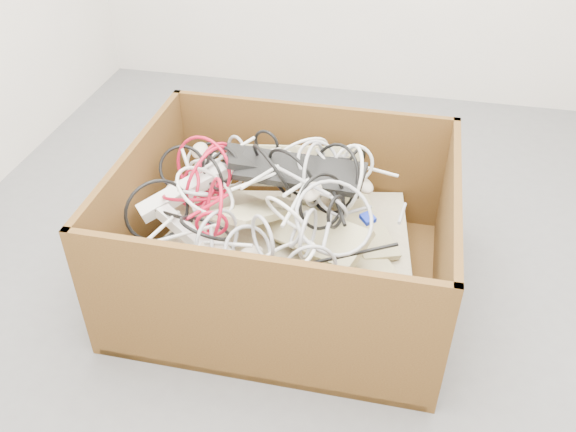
% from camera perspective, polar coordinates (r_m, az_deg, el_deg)
% --- Properties ---
extents(ground, '(3.00, 3.00, 0.00)m').
position_cam_1_polar(ground, '(2.43, 2.32, -3.62)').
color(ground, '#57575A').
rests_on(ground, ground).
extents(cardboard_box, '(1.10, 0.92, 0.52)m').
position_cam_1_polar(cardboard_box, '(2.21, -0.48, -3.61)').
color(cardboard_box, '#422A10').
rests_on(cardboard_box, ground).
extents(keyboard_pile, '(1.02, 0.83, 0.34)m').
position_cam_1_polar(keyboard_pile, '(2.15, 1.04, 0.01)').
color(keyboard_pile, '#C4BF8A').
rests_on(keyboard_pile, cardboard_box).
extents(mice_scatter, '(0.79, 0.62, 0.22)m').
position_cam_1_polar(mice_scatter, '(2.08, -2.41, 0.96)').
color(mice_scatter, '#C3B39D').
rests_on(mice_scatter, keyboard_pile).
extents(power_strip_left, '(0.28, 0.27, 0.14)m').
position_cam_1_polar(power_strip_left, '(2.18, -9.71, 2.31)').
color(power_strip_left, white).
rests_on(power_strip_left, keyboard_pile).
extents(power_strip_right, '(0.24, 0.17, 0.08)m').
position_cam_1_polar(power_strip_right, '(2.06, -9.47, -1.37)').
color(power_strip_right, white).
rests_on(power_strip_right, keyboard_pile).
extents(vga_plug, '(0.06, 0.06, 0.03)m').
position_cam_1_polar(vga_plug, '(2.07, 7.41, -0.20)').
color(vga_plug, '#0B1FAB').
rests_on(vga_plug, keyboard_pile).
extents(cable_tangle, '(0.93, 0.82, 0.38)m').
position_cam_1_polar(cable_tangle, '(2.07, -2.90, 2.23)').
color(cable_tangle, '#AB0C25').
rests_on(cable_tangle, keyboard_pile).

